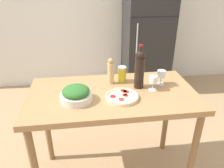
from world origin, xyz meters
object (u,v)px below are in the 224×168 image
wine_glass_near (153,80)px  pepper_mill (111,72)px  salad_bowl (76,94)px  homemade_pizza (122,97)px  salt_canister (122,74)px  wine_glass_far (161,75)px  wine_bottle (140,68)px  refrigerator (147,38)px

wine_glass_near → pepper_mill: (-0.33, 0.17, 0.02)m
salad_bowl → homemade_pizza: size_ratio=0.94×
wine_glass_near → homemade_pizza: (-0.28, -0.10, -0.08)m
salt_canister → homemade_pizza: bearing=-100.0°
wine_glass_far → homemade_pizza: 0.43m
pepper_mill → wine_glass_near: bearing=-27.1°
wine_bottle → salad_bowl: bearing=-163.5°
wine_glass_near → salad_bowl: bearing=-171.7°
wine_glass_far → homemade_pizza: bearing=-152.6°
refrigerator → wine_glass_near: (-0.48, -1.85, 0.15)m
wine_glass_near → salt_canister: size_ratio=0.92×
wine_glass_far → wine_glass_near: bearing=-137.2°
wine_bottle → salad_bowl: size_ratio=1.53×
pepper_mill → salad_bowl: 0.40m
wine_glass_far → homemade_pizza: wine_glass_far is taller
pepper_mill → homemade_pizza: (0.05, -0.27, -0.10)m
wine_glass_near → refrigerator: bearing=75.4°
refrigerator → salad_bowl: bearing=-119.8°
salad_bowl → salt_canister: 0.50m
homemade_pizza → salt_canister: size_ratio=1.86×
homemade_pizza → wine_bottle: bearing=43.7°
wine_glass_far → salad_bowl: bearing=-165.7°
wine_glass_far → salad_bowl: wine_glass_far is taller
refrigerator → wine_bottle: size_ratio=4.75×
wine_bottle → wine_glass_far: (0.21, 0.03, -0.08)m
wine_glass_near → salt_canister: (-0.22, 0.20, -0.02)m
wine_bottle → wine_glass_far: 0.22m
wine_bottle → salad_bowl: (-0.53, -0.16, -0.12)m
refrigerator → wine_glass_near: refrigerator is taller
wine_bottle → salt_canister: 0.21m
refrigerator → wine_glass_far: size_ratio=13.76×
wine_glass_far → refrigerator: bearing=77.8°
pepper_mill → salt_canister: 0.12m
salt_canister → wine_glass_far: bearing=-17.6°
pepper_mill → salad_bowl: (-0.30, -0.26, -0.06)m
wine_bottle → homemade_pizza: 0.29m
wine_bottle → wine_glass_far: size_ratio=2.90×
wine_bottle → wine_glass_near: bearing=-31.6°
wine_glass_far → salt_canister: 0.34m
wine_glass_near → salt_canister: bearing=138.6°
wine_bottle → pepper_mill: (-0.23, 0.11, -0.06)m
wine_glass_near → wine_glass_far: same height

